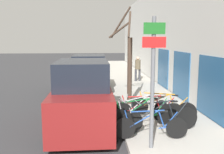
{
  "coord_description": "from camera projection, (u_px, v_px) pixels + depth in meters",
  "views": [
    {
      "loc": [
        0.11,
        -2.28,
        2.94
      ],
      "look_at": [
        0.87,
        7.67,
        1.42
      ],
      "focal_mm": 40.0,
      "sensor_mm": 36.0,
      "label": 1
    }
  ],
  "objects": [
    {
      "name": "parked_car_0",
      "position": [
        83.0,
        97.0,
        8.41
      ],
      "size": [
        2.05,
        4.71,
        2.25
      ],
      "rotation": [
        0.0,
        0.0,
        0.0
      ],
      "color": "maroon",
      "rests_on": "ground"
    },
    {
      "name": "street_tree",
      "position": [
        128.0,
        63.0,
        10.65
      ],
      "size": [
        0.99,
        1.74,
        4.14
      ],
      "color": "#3D2D23",
      "rests_on": "sidewalk_curb"
    },
    {
      "name": "bicycle_1",
      "position": [
        160.0,
        119.0,
        7.54
      ],
      "size": [
        2.48,
        0.52,
        0.97
      ],
      "rotation": [
        0.0,
        0.0,
        1.71
      ],
      "color": "black",
      "rests_on": "sidewalk_curb"
    },
    {
      "name": "pedestrian_near",
      "position": [
        138.0,
        67.0,
        16.71
      ],
      "size": [
        0.42,
        0.36,
        1.64
      ],
      "rotation": [
        0.0,
        0.0,
        3.41
      ],
      "color": "#333338",
      "rests_on": "sidewalk_curb"
    },
    {
      "name": "sidewalk_curb",
      "position": [
        131.0,
        82.0,
        16.67
      ],
      "size": [
        3.2,
        32.0,
        0.15
      ],
      "color": "#ADA89E",
      "rests_on": "ground"
    },
    {
      "name": "parked_car_1",
      "position": [
        89.0,
        75.0,
        13.85
      ],
      "size": [
        2.17,
        4.34,
        2.08
      ],
      "rotation": [
        0.0,
        0.0,
        -0.02
      ],
      "color": "black",
      "rests_on": "ground"
    },
    {
      "name": "bicycle_3",
      "position": [
        141.0,
        113.0,
        8.04
      ],
      "size": [
        2.17,
        1.4,
        0.99
      ],
      "rotation": [
        0.0,
        0.0,
        2.14
      ],
      "color": "black",
      "rests_on": "sidewalk_curb"
    },
    {
      "name": "signpost",
      "position": [
        153.0,
        78.0,
        6.2
      ],
      "size": [
        0.58,
        0.12,
        3.33
      ],
      "color": "#595B60",
      "rests_on": "sidewalk_curb"
    },
    {
      "name": "building_facade",
      "position": [
        158.0,
        35.0,
        16.24
      ],
      "size": [
        0.23,
        32.0,
        6.5
      ],
      "color": "silver",
      "rests_on": "ground"
    },
    {
      "name": "bicycle_0",
      "position": [
        151.0,
        126.0,
        7.0
      ],
      "size": [
        2.08,
        0.44,
        0.85
      ],
      "rotation": [
        0.0,
        0.0,
        1.5
      ],
      "color": "black",
      "rests_on": "sidewalk_curb"
    },
    {
      "name": "bicycle_2",
      "position": [
        142.0,
        115.0,
        7.87
      ],
      "size": [
        2.36,
        0.77,
        0.96
      ],
      "rotation": [
        0.0,
        0.0,
        1.86
      ],
      "color": "black",
      "rests_on": "sidewalk_curb"
    },
    {
      "name": "bicycle_4",
      "position": [
        148.0,
        111.0,
        8.38
      ],
      "size": [
        2.38,
        0.48,
        0.94
      ],
      "rotation": [
        0.0,
        0.0,
        1.44
      ],
      "color": "black",
      "rests_on": "sidewalk_curb"
    },
    {
      "name": "ground_plane",
      "position": [
        91.0,
        93.0,
        13.72
      ],
      "size": [
        80.0,
        80.0,
        0.0
      ],
      "primitive_type": "plane",
      "color": "#333335"
    },
    {
      "name": "bicycle_5",
      "position": [
        162.0,
        107.0,
        8.9
      ],
      "size": [
        2.06,
        1.25,
        0.91
      ],
      "rotation": [
        0.0,
        0.0,
        1.03
      ],
      "color": "black",
      "rests_on": "sidewalk_curb"
    }
  ]
}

